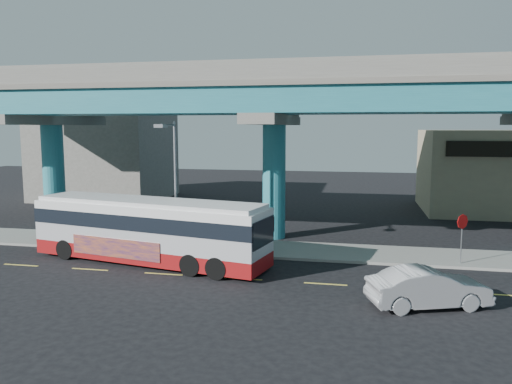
% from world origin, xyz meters
% --- Properties ---
extents(ground, '(120.00, 120.00, 0.00)m').
position_xyz_m(ground, '(0.00, 0.00, 0.00)').
color(ground, black).
rests_on(ground, ground).
extents(sidewalk, '(70.00, 4.00, 0.15)m').
position_xyz_m(sidewalk, '(0.00, 5.50, 0.07)').
color(sidewalk, gray).
rests_on(sidewalk, ground).
extents(lane_markings, '(58.00, 0.12, 0.01)m').
position_xyz_m(lane_markings, '(-0.00, -0.30, 0.01)').
color(lane_markings, '#D8C64C').
rests_on(lane_markings, ground).
extents(viaduct, '(52.00, 12.40, 11.70)m').
position_xyz_m(viaduct, '(-0.00, 9.11, 9.14)').
color(viaduct, '#206C7A').
rests_on(viaduct, ground).
extents(building_beige, '(14.00, 10.23, 7.00)m').
position_xyz_m(building_beige, '(18.00, 22.98, 3.51)').
color(building_beige, tan).
rests_on(building_beige, ground).
extents(building_concrete, '(12.00, 10.00, 9.00)m').
position_xyz_m(building_concrete, '(-20.00, 24.00, 4.50)').
color(building_concrete, gray).
rests_on(building_concrete, ground).
extents(transit_bus, '(13.62, 5.53, 3.42)m').
position_xyz_m(transit_bus, '(-5.53, 1.56, 1.88)').
color(transit_bus, maroon).
rests_on(transit_bus, ground).
extents(sedan, '(4.73, 5.92, 1.60)m').
position_xyz_m(sedan, '(8.25, -2.47, 0.80)').
color(sedan, '#A4A5A9').
rests_on(sedan, ground).
extents(parked_car, '(3.58, 4.97, 1.43)m').
position_xyz_m(parked_car, '(-12.38, 5.70, 0.87)').
color(parked_car, '#2E2F33').
rests_on(parked_car, sidewalk).
extents(street_lamp, '(0.50, 2.43, 7.41)m').
position_xyz_m(street_lamp, '(-4.90, 3.45, 4.99)').
color(street_lamp, gray).
rests_on(street_lamp, sidewalk).
extents(stop_sign, '(0.63, 0.52, 2.62)m').
position_xyz_m(stop_sign, '(10.74, 4.18, 2.04)').
color(stop_sign, gray).
rests_on(stop_sign, sidewalk).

